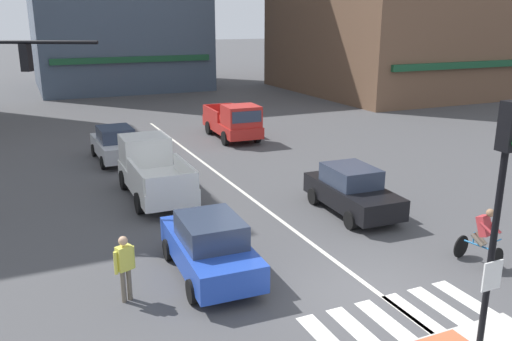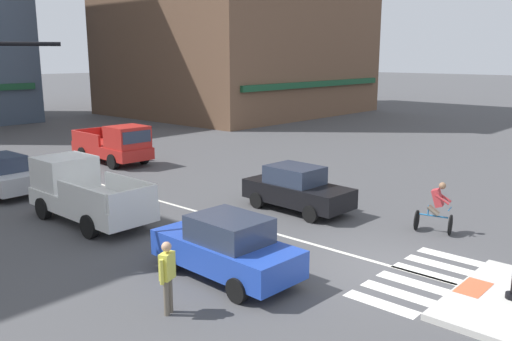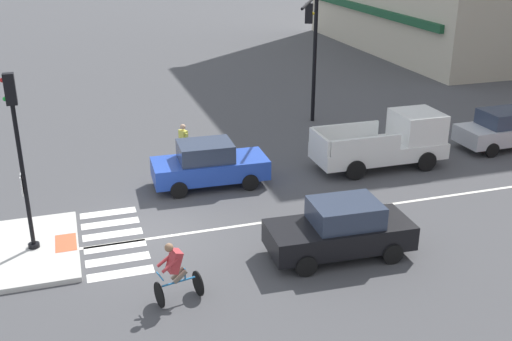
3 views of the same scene
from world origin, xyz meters
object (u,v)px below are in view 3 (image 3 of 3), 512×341
object	(u,v)px
car_blue_westbound_near	(209,164)
traffic_light_mast	(313,40)
car_black_eastbound_mid	(341,229)
car_silver_westbound_distant	(505,129)
cyclist	(176,271)
pedestrian_at_curb_left	(184,141)
signal_pole	(19,148)
pickup_truck_white_westbound_far	(390,142)

from	to	relation	value
car_blue_westbound_near	traffic_light_mast	bearing A→B (deg)	130.98
car_black_eastbound_mid	car_silver_westbound_distant	distance (m)	12.17
car_blue_westbound_near	cyclist	xyz separation A→B (m)	(6.96, -2.50, 0.06)
traffic_light_mast	pedestrian_at_curb_left	size ratio (longest dim) A/B	3.66
car_silver_westbound_distant	cyclist	world-z (taller)	cyclist
signal_pole	traffic_light_mast	xyz separation A→B (m)	(-8.53, 12.07, 0.84)
car_silver_westbound_distant	pickup_truck_white_westbound_far	xyz separation A→B (m)	(0.41, -5.66, 0.17)
traffic_light_mast	car_black_eastbound_mid	xyz separation A→B (m)	(11.33, -3.71, -3.24)
signal_pole	car_silver_westbound_distant	size ratio (longest dim) A/B	1.23
traffic_light_mast	car_silver_westbound_distant	distance (m)	9.05
pedestrian_at_curb_left	car_silver_westbound_distant	bearing A→B (deg)	81.12
car_blue_westbound_near	cyclist	bearing A→B (deg)	-19.78
traffic_light_mast	car_blue_westbound_near	xyz separation A→B (m)	(5.29, -6.09, -3.24)
signal_pole	car_silver_westbound_distant	distance (m)	19.28
traffic_light_mast	pickup_truck_white_westbound_far	distance (m)	6.39
traffic_light_mast	car_blue_westbound_near	distance (m)	8.69
car_black_eastbound_mid	cyclist	distance (m)	4.97
car_blue_westbound_near	car_silver_westbound_distant	bearing A→B (deg)	90.91
car_black_eastbound_mid	car_blue_westbound_near	bearing A→B (deg)	-158.46
traffic_light_mast	pickup_truck_white_westbound_far	bearing A→B (deg)	11.16
car_silver_westbound_distant	pedestrian_at_curb_left	size ratio (longest dim) A/B	2.47
pickup_truck_white_westbound_far	car_silver_westbound_distant	bearing A→B (deg)	94.10
pickup_truck_white_westbound_far	cyclist	xyz separation A→B (m)	(6.76, -9.68, -0.11)
car_black_eastbound_mid	cyclist	world-z (taller)	cyclist
car_black_eastbound_mid	car_silver_westbound_distant	world-z (taller)	same
signal_pole	car_silver_westbound_distant	bearing A→B (deg)	100.37
cyclist	pedestrian_at_curb_left	bearing A→B (deg)	167.53
signal_pole	traffic_light_mast	world-z (taller)	traffic_light_mast
car_blue_westbound_near	pedestrian_at_curb_left	bearing A→B (deg)	-168.59
car_black_eastbound_mid	pedestrian_at_curb_left	distance (m)	8.80
car_black_eastbound_mid	pedestrian_at_curb_left	size ratio (longest dim) A/B	2.50
signal_pole	pickup_truck_white_westbound_far	xyz separation A→B (m)	(-3.04, 13.16, -2.24)
car_silver_westbound_distant	pedestrian_at_curb_left	world-z (taller)	pedestrian_at_curb_left
cyclist	pickup_truck_white_westbound_far	bearing A→B (deg)	124.93
traffic_light_mast	cyclist	distance (m)	15.30
cyclist	car_black_eastbound_mid	bearing A→B (deg)	100.65
pickup_truck_white_westbound_far	traffic_light_mast	bearing A→B (deg)	-168.84
signal_pole	pedestrian_at_curb_left	distance (m)	8.12
pickup_truck_white_westbound_far	cyclist	bearing A→B (deg)	-55.07
traffic_light_mast	car_black_eastbound_mid	distance (m)	12.35
car_blue_westbound_near	cyclist	size ratio (longest dim) A/B	2.47
signal_pole	car_silver_westbound_distant	xyz separation A→B (m)	(-3.44, 18.82, -2.40)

